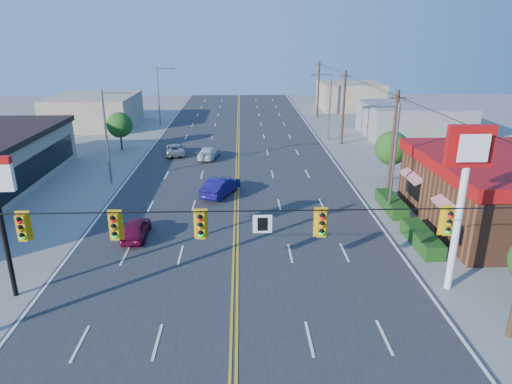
{
  "coord_description": "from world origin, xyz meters",
  "views": [
    {
      "loc": [
        0.42,
        -16.27,
        12.51
      ],
      "look_at": [
        1.37,
        12.97,
        2.2
      ],
      "focal_mm": 32.0,
      "sensor_mm": 36.0,
      "label": 1
    }
  ],
  "objects_px": {
    "car_magenta": "(136,229)",
    "car_white": "(209,153)",
    "signal_span": "(229,238)",
    "car_blue": "(221,187)",
    "kfc_pylon": "(465,176)",
    "car_silver": "(175,150)"
  },
  "relations": [
    {
      "from": "kfc_pylon",
      "to": "car_magenta",
      "type": "bearing_deg",
      "value": 159.45
    },
    {
      "from": "car_blue",
      "to": "kfc_pylon",
      "type": "bearing_deg",
      "value": 154.59
    },
    {
      "from": "car_silver",
      "to": "car_magenta",
      "type": "bearing_deg",
      "value": 82.11
    },
    {
      "from": "signal_span",
      "to": "car_blue",
      "type": "height_order",
      "value": "signal_span"
    },
    {
      "from": "kfc_pylon",
      "to": "car_magenta",
      "type": "height_order",
      "value": "kfc_pylon"
    },
    {
      "from": "car_blue",
      "to": "car_magenta",
      "type": "bearing_deg",
      "value": 81.48
    },
    {
      "from": "signal_span",
      "to": "car_silver",
      "type": "height_order",
      "value": "signal_span"
    },
    {
      "from": "car_magenta",
      "to": "car_white",
      "type": "xyz_separation_m",
      "value": [
        3.35,
        19.27,
        -0.02
      ]
    },
    {
      "from": "car_white",
      "to": "car_silver",
      "type": "bearing_deg",
      "value": -15.31
    },
    {
      "from": "signal_span",
      "to": "car_silver",
      "type": "distance_m",
      "value": 32.39
    },
    {
      "from": "car_magenta",
      "to": "car_silver",
      "type": "xyz_separation_m",
      "value": [
        -0.3,
        20.92,
        -0.03
      ]
    },
    {
      "from": "car_magenta",
      "to": "car_white",
      "type": "relative_size",
      "value": 0.88
    },
    {
      "from": "car_silver",
      "to": "kfc_pylon",
      "type": "bearing_deg",
      "value": 114.07
    },
    {
      "from": "signal_span",
      "to": "car_blue",
      "type": "distance_m",
      "value": 18.91
    },
    {
      "from": "signal_span",
      "to": "car_magenta",
      "type": "bearing_deg",
      "value": 120.72
    },
    {
      "from": "signal_span",
      "to": "kfc_pylon",
      "type": "distance_m",
      "value": 11.87
    },
    {
      "from": "kfc_pylon",
      "to": "car_white",
      "type": "bearing_deg",
      "value": 118.52
    },
    {
      "from": "car_blue",
      "to": "car_white",
      "type": "distance_m",
      "value": 11.5
    },
    {
      "from": "car_blue",
      "to": "car_silver",
      "type": "distance_m",
      "value": 14.07
    },
    {
      "from": "signal_span",
      "to": "car_magenta",
      "type": "height_order",
      "value": "signal_span"
    },
    {
      "from": "car_magenta",
      "to": "car_blue",
      "type": "bearing_deg",
      "value": -123.62
    },
    {
      "from": "car_blue",
      "to": "signal_span",
      "type": "bearing_deg",
      "value": 117.79
    }
  ]
}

